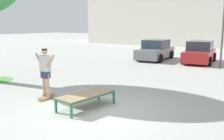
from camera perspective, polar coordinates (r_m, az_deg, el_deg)
ground_plane at (r=8.00m, az=-3.66°, el=-9.07°), size 120.00×120.00×0.00m
skate_box at (r=8.24m, az=-5.64°, el=-5.53°), size 1.03×1.99×0.46m
skateboard at (r=9.58m, az=-14.15°, el=-5.67°), size 0.25×0.81×0.09m
skater at (r=9.37m, az=-14.40°, el=0.20°), size 1.00×0.30×1.69m
car_grey at (r=19.91m, az=9.51°, el=4.25°), size 2.10×4.29×1.50m
car_red at (r=19.08m, az=18.63°, el=3.62°), size 2.23×4.35×1.50m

